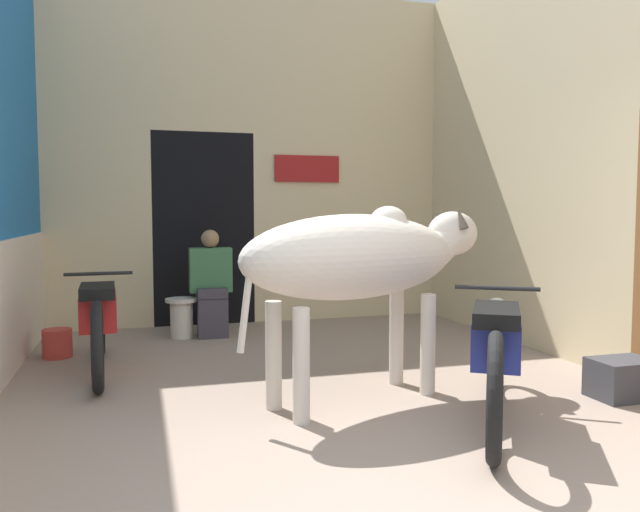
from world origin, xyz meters
TOP-DOWN VIEW (x-y plane):
  - ground_plane at (0.00, 0.00)m, footprint 30.00×30.00m
  - wall_back_with_doorway at (-0.21, 5.11)m, footprint 4.67×0.93m
  - wall_right_with_door at (2.42, 2.38)m, footprint 0.22×4.86m
  - cow at (0.20, 1.60)m, footprint 2.12×1.15m
  - motorcycle_near at (0.82, 0.91)m, footprint 1.15×1.76m
  - motorcycle_far at (-1.65, 2.89)m, footprint 0.58×1.94m
  - shopkeeper_seated at (-0.59, 4.16)m, footprint 0.44×0.33m
  - plastic_stool at (-0.90, 4.15)m, footprint 0.33×0.33m
  - crate at (1.98, 1.10)m, footprint 0.44×0.32m
  - bucket at (-2.05, 3.57)m, footprint 0.26×0.26m

SIDE VIEW (x-z plane):
  - ground_plane at x=0.00m, z-range 0.00..0.00m
  - bucket at x=-2.05m, z-range 0.00..0.26m
  - crate at x=1.98m, z-range 0.00..0.28m
  - plastic_stool at x=-0.90m, z-range 0.02..0.43m
  - motorcycle_far at x=-1.65m, z-range 0.05..0.85m
  - motorcycle_near at x=0.82m, z-range 0.06..0.87m
  - shopkeeper_seated at x=-0.59m, z-range 0.02..1.15m
  - cow at x=0.20m, z-range 0.31..1.70m
  - wall_back_with_doorway at x=-0.21m, z-range -0.31..3.64m
  - wall_right_with_door at x=2.42m, z-range -0.03..3.92m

